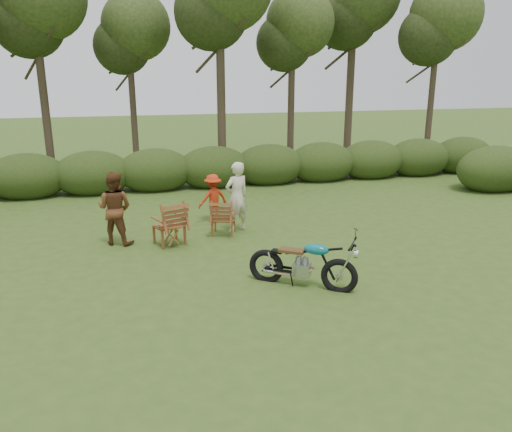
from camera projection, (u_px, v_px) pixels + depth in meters
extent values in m
plane|color=#2F4A18|center=(304.00, 290.00, 9.07)|extent=(80.00, 80.00, 0.00)
cylinder|color=#372B1E|center=(42.00, 79.00, 17.00)|extent=(0.28, 0.28, 7.20)
sphere|color=#233714|center=(34.00, 8.00, 16.38)|extent=(2.88, 2.88, 2.88)
cylinder|color=#372B1E|center=(132.00, 91.00, 18.89)|extent=(0.24, 0.24, 6.30)
sphere|color=#233714|center=(128.00, 36.00, 18.35)|extent=(2.52, 2.52, 2.52)
cylinder|color=#372B1E|center=(221.00, 72.00, 17.41)|extent=(0.30, 0.30, 7.65)
cylinder|color=#372B1E|center=(291.00, 88.00, 19.34)|extent=(0.26, 0.26, 6.48)
sphere|color=#233714|center=(292.00, 33.00, 18.79)|extent=(2.59, 2.59, 2.59)
cylinder|color=#372B1E|center=(351.00, 69.00, 20.91)|extent=(0.32, 0.32, 7.92)
sphere|color=#233714|center=(354.00, 6.00, 20.23)|extent=(3.17, 3.17, 3.17)
cylinder|color=#372B1E|center=(433.00, 83.00, 19.65)|extent=(0.24, 0.24, 6.84)
sphere|color=#233714|center=(438.00, 25.00, 19.06)|extent=(2.74, 2.74, 2.74)
ellipsoid|color=#1F3413|center=(27.00, 177.00, 15.75)|extent=(2.52, 1.68, 1.51)
ellipsoid|color=#1F3413|center=(93.00, 174.00, 16.25)|extent=(2.52, 1.68, 1.51)
ellipsoid|color=#1F3413|center=(155.00, 171.00, 16.75)|extent=(2.52, 1.68, 1.51)
ellipsoid|color=#1F3413|center=(214.00, 168.00, 17.25)|extent=(2.52, 1.68, 1.51)
ellipsoid|color=#1F3413|center=(269.00, 165.00, 17.75)|extent=(2.52, 1.68, 1.51)
ellipsoid|color=#1F3413|center=(322.00, 163.00, 18.24)|extent=(2.52, 1.68, 1.51)
ellipsoid|color=#1F3413|center=(371.00, 160.00, 18.74)|extent=(2.52, 1.68, 1.51)
ellipsoid|color=#1F3413|center=(418.00, 158.00, 19.24)|extent=(2.52, 1.68, 1.51)
ellipsoid|color=#1F3413|center=(463.00, 156.00, 19.74)|extent=(2.52, 1.68, 1.51)
ellipsoid|color=#1F3413|center=(495.00, 170.00, 16.70)|extent=(2.70, 1.80, 1.62)
imported|color=beige|center=(171.00, 223.00, 11.23)|extent=(0.17, 0.17, 0.11)
imported|color=beige|center=(237.00, 231.00, 12.49)|extent=(0.74, 0.61, 1.74)
imported|color=#593119|center=(118.00, 243.00, 11.56)|extent=(1.02, 0.94, 1.69)
imported|color=#B92E11|center=(214.00, 221.00, 13.27)|extent=(0.93, 0.70, 1.27)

